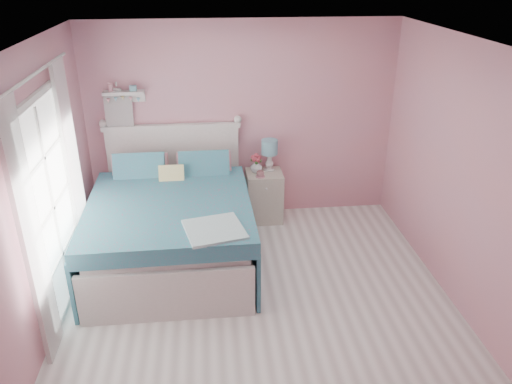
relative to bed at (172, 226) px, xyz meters
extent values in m
plane|color=beige|center=(0.92, -1.11, -0.43)|extent=(4.50, 4.50, 0.00)
plane|color=pink|center=(0.92, 1.14, 0.87)|extent=(4.00, 0.00, 4.00)
plane|color=pink|center=(-1.08, -1.11, 0.87)|extent=(0.00, 4.50, 4.50)
plane|color=pink|center=(2.92, -1.11, 0.87)|extent=(0.00, 4.50, 4.50)
plane|color=white|center=(0.92, -1.11, 2.17)|extent=(4.50, 4.50, 0.00)
cube|color=silver|center=(0.00, -0.03, -0.19)|extent=(1.70, 2.22, 0.48)
cube|color=silver|center=(0.00, -0.03, 0.13)|extent=(1.64, 2.16, 0.16)
cube|color=silver|center=(0.00, 1.08, 0.20)|extent=(1.70, 0.07, 1.26)
cube|color=silver|center=(0.00, 1.08, 0.86)|extent=(1.76, 0.09, 0.06)
cube|color=silver|center=(0.00, -1.13, -0.15)|extent=(1.70, 0.06, 0.56)
cube|color=teal|center=(0.00, -0.18, 0.30)|extent=(1.81, 1.97, 0.18)
cube|color=pink|center=(-0.40, 0.76, 0.41)|extent=(0.68, 0.29, 0.43)
cube|color=pink|center=(0.40, 0.76, 0.41)|extent=(0.68, 0.29, 0.43)
cube|color=#CCBC59|center=(0.00, 0.48, 0.41)|extent=(0.30, 0.22, 0.31)
cube|color=beige|center=(1.18, 0.89, -0.09)|extent=(0.47, 0.44, 0.68)
cube|color=silver|center=(1.18, 0.68, 0.12)|extent=(0.41, 0.02, 0.16)
sphere|color=white|center=(1.18, 0.66, 0.12)|extent=(0.03, 0.03, 0.03)
cylinder|color=white|center=(1.25, 0.97, 0.26)|extent=(0.14, 0.14, 0.02)
cylinder|color=white|center=(1.25, 0.97, 0.38)|extent=(0.07, 0.07, 0.23)
cylinder|color=#74B1C2|center=(1.25, 0.97, 0.58)|extent=(0.21, 0.21, 0.19)
imported|color=silver|center=(1.07, 0.92, 0.33)|extent=(0.20, 0.20, 0.16)
imported|color=#C7858C|center=(1.11, 0.76, 0.29)|extent=(0.10, 0.10, 0.08)
sphere|color=#BD4051|center=(1.07, 0.92, 0.49)|extent=(0.06, 0.06, 0.06)
sphere|color=#BD4051|center=(1.11, 0.94, 0.45)|extent=(0.06, 0.06, 0.06)
sphere|color=#BD4051|center=(1.03, 0.93, 0.46)|extent=(0.06, 0.06, 0.06)
sphere|color=#BD4051|center=(1.09, 0.89, 0.43)|extent=(0.06, 0.06, 0.06)
sphere|color=#BD4051|center=(1.04, 0.90, 0.44)|extent=(0.06, 0.06, 0.06)
cube|color=silver|center=(-0.55, 1.06, 1.32)|extent=(0.50, 0.14, 0.04)
cube|color=silver|center=(-0.55, 1.12, 1.25)|extent=(0.50, 0.03, 0.12)
cylinder|color=#D18C99|center=(-0.70, 1.06, 1.39)|extent=(0.06, 0.06, 0.10)
cube|color=#74B1C2|center=(-0.43, 1.06, 1.37)|extent=(0.08, 0.06, 0.07)
cube|color=white|center=(-0.63, 1.07, 0.97)|extent=(0.34, 0.03, 0.72)
cube|color=silver|center=(-1.05, -0.71, 1.70)|extent=(0.04, 1.32, 0.06)
cube|color=silver|center=(-1.05, -0.71, -0.40)|extent=(0.04, 1.32, 0.06)
cube|color=silver|center=(-1.05, -1.34, 0.62)|extent=(0.04, 0.06, 2.10)
cube|color=silver|center=(-1.05, -0.08, 0.62)|extent=(0.04, 0.06, 2.10)
cube|color=white|center=(-1.05, -0.71, 0.65)|extent=(0.02, 1.20, 2.04)
cube|color=white|center=(-1.00, -1.45, 0.75)|extent=(0.04, 0.40, 2.32)
cube|color=white|center=(-1.00, 0.03, 0.75)|extent=(0.04, 0.40, 2.32)
camera|label=1|loc=(0.45, -5.13, 2.81)|focal=35.00mm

